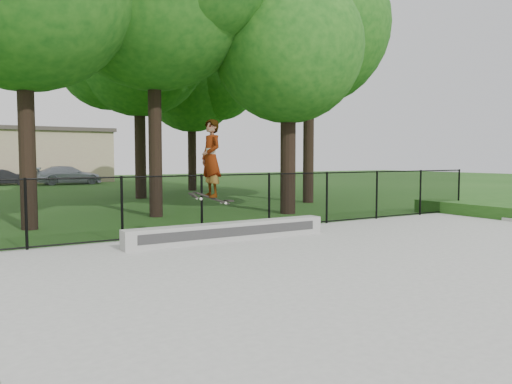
{
  "coord_description": "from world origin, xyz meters",
  "views": [
    {
      "loc": [
        -7.3,
        -5.32,
        1.98
      ],
      "look_at": [
        -1.46,
        4.2,
        1.2
      ],
      "focal_mm": 35.0,
      "sensor_mm": 36.0,
      "label": 1
    }
  ],
  "objects_px": {
    "grind_ledge": "(230,232)",
    "car_b": "(5,177)",
    "car_c": "(68,175)",
    "skater_airborne": "(211,160)"
  },
  "relations": [
    {
      "from": "grind_ledge",
      "to": "car_b",
      "type": "bearing_deg",
      "value": 94.34
    },
    {
      "from": "car_b",
      "to": "car_c",
      "type": "height_order",
      "value": "car_c"
    },
    {
      "from": "car_b",
      "to": "skater_airborne",
      "type": "relative_size",
      "value": 1.61
    },
    {
      "from": "skater_airborne",
      "to": "car_c",
      "type": "bearing_deg",
      "value": 85.03
    },
    {
      "from": "grind_ledge",
      "to": "car_b",
      "type": "relative_size",
      "value": 1.62
    },
    {
      "from": "car_c",
      "to": "skater_airborne",
      "type": "distance_m",
      "value": 28.43
    },
    {
      "from": "car_b",
      "to": "car_c",
      "type": "bearing_deg",
      "value": -98.69
    },
    {
      "from": "car_b",
      "to": "skater_airborne",
      "type": "bearing_deg",
      "value": -171.47
    },
    {
      "from": "grind_ledge",
      "to": "car_c",
      "type": "bearing_deg",
      "value": 86.16
    },
    {
      "from": "car_c",
      "to": "skater_airborne",
      "type": "height_order",
      "value": "skater_airborne"
    }
  ]
}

